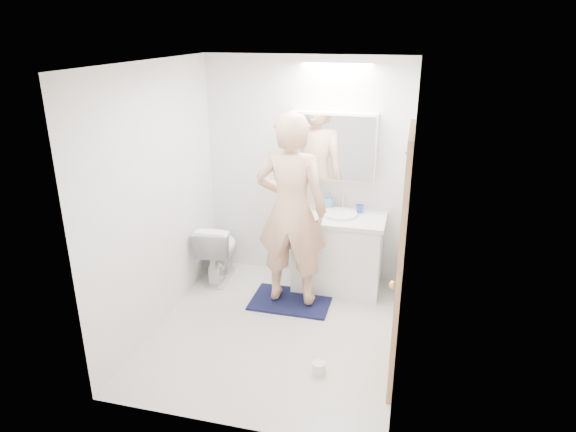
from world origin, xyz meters
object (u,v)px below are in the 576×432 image
(vanity_cabinet, at_px, (338,254))
(toilet_paper_roll, at_px, (319,368))
(person, at_px, (291,211))
(medicine_cabinet, at_px, (334,146))
(soap_bottle_a, at_px, (317,199))
(toothbrush_cup, at_px, (360,209))
(soap_bottle_b, at_px, (329,201))
(toilet, at_px, (219,250))

(vanity_cabinet, bearing_deg, toilet_paper_roll, -86.57)
(person, relative_size, toilet_paper_roll, 17.32)
(medicine_cabinet, distance_m, toilet_paper_roll, 2.24)
(vanity_cabinet, height_order, soap_bottle_a, soap_bottle_a)
(soap_bottle_a, distance_m, toothbrush_cup, 0.47)
(vanity_cabinet, xyz_separation_m, person, (-0.41, -0.43, 0.61))
(vanity_cabinet, xyz_separation_m, soap_bottle_b, (-0.14, 0.18, 0.52))
(vanity_cabinet, xyz_separation_m, medicine_cabinet, (-0.12, 0.21, 1.11))
(toilet, height_order, soap_bottle_a, soap_bottle_a)
(toilet, height_order, person, person)
(toothbrush_cup, bearing_deg, vanity_cabinet, -139.84)
(soap_bottle_a, relative_size, soap_bottle_b, 1.25)
(toilet, bearing_deg, vanity_cabinet, 179.43)
(vanity_cabinet, relative_size, person, 0.47)
(medicine_cabinet, relative_size, soap_bottle_b, 4.76)
(vanity_cabinet, distance_m, soap_bottle_a, 0.63)
(soap_bottle_a, bearing_deg, toilet, -165.69)
(toilet, distance_m, soap_bottle_b, 1.33)
(vanity_cabinet, distance_m, person, 0.85)
(toothbrush_cup, bearing_deg, medicine_cabinet, 170.71)
(soap_bottle_a, height_order, toilet_paper_roll, soap_bottle_a)
(medicine_cabinet, xyz_separation_m, person, (-0.29, -0.64, -0.50))
(soap_bottle_a, height_order, toothbrush_cup, soap_bottle_a)
(vanity_cabinet, height_order, soap_bottle_b, soap_bottle_b)
(person, height_order, soap_bottle_b, person)
(person, xyz_separation_m, toilet_paper_roll, (0.49, -1.05, -0.95))
(person, height_order, toilet_paper_roll, person)
(person, bearing_deg, toilet, -19.26)
(soap_bottle_a, bearing_deg, toilet_paper_roll, -77.63)
(medicine_cabinet, bearing_deg, toilet, -164.76)
(soap_bottle_a, bearing_deg, person, -103.06)
(person, bearing_deg, vanity_cabinet, -132.81)
(soap_bottle_a, relative_size, toilet_paper_roll, 2.10)
(toilet, bearing_deg, toilet_paper_roll, 129.92)
(toilet_paper_roll, bearing_deg, soap_bottle_b, 97.88)
(soap_bottle_a, bearing_deg, medicine_cabinet, 21.29)
(person, height_order, toothbrush_cup, person)
(toilet, relative_size, person, 0.36)
(soap_bottle_a, xyz_separation_m, soap_bottle_b, (0.13, 0.03, -0.02))
(vanity_cabinet, relative_size, soap_bottle_b, 4.87)
(toilet, height_order, toilet_paper_roll, toilet)
(toilet, relative_size, toilet_paper_roll, 6.15)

